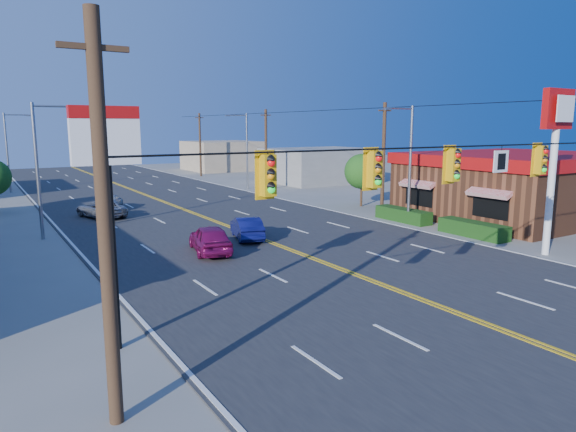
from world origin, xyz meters
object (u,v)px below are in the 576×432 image
car_magenta (210,240)px  car_white (110,203)px  car_silver (101,210)px  kfc (516,185)px  car_blue (247,229)px  signal_span (474,180)px  kfc_pylon (555,138)px  pizza_hut_sign (108,178)px

car_magenta → car_white: bearing=-73.7°
car_white → car_silver: (-1.46, -3.50, 0.03)m
kfc → car_blue: kfc is taller
signal_span → car_magenta: (-3.77, 13.48, -4.14)m
kfc → car_white: size_ratio=3.99×
car_blue → car_white: bearing=-58.0°
kfc_pylon → car_silver: kfc_pylon is taller
kfc → pizza_hut_sign: (-30.90, -8.00, 2.80)m
signal_span → kfc_pylon: 11.87m
car_white → car_silver: bearing=88.0°
car_blue → car_magenta: bearing=48.3°
signal_span → car_silver: bearing=103.0°
kfc → car_white: 31.40m
kfc → car_magenta: (-23.79, 1.48, -1.63)m
car_blue → car_white: car_blue is taller
signal_span → car_blue: size_ratio=6.06×
pizza_hut_sign → car_silver: pizza_hut_sign is taller
signal_span → car_blue: signal_span is taller
pizza_hut_sign → car_white: size_ratio=1.68×
car_magenta → kfc: bearing=-171.0°
car_white → kfc: bearing=163.2°
car_blue → car_silver: (-5.77, 12.08, -0.04)m
kfc_pylon → car_white: (-16.01, 27.03, -5.45)m
kfc_pylon → car_silver: (-17.47, 23.53, -5.42)m
signal_span → kfc: (20.02, 12.00, -2.51)m
signal_span → kfc: bearing=30.9°
car_blue → kfc_pylon: bearing=152.2°
car_white → signal_span: bearing=119.5°
pizza_hut_sign → car_blue: 16.05m
car_magenta → car_silver: bearing=-67.0°
car_blue → signal_span: bearing=108.7°
car_magenta → pizza_hut_sign: bearing=65.7°
car_silver → pizza_hut_sign: bearing=62.1°
car_magenta → car_blue: bearing=-135.6°
car_magenta → car_white: size_ratio=1.07×
pizza_hut_sign → car_white: pizza_hut_sign is taller
kfc → car_silver: size_ratio=3.65×
car_silver → kfc_pylon: bearing=109.6°
car_white → kfc_pylon: bearing=141.2°
kfc → car_silver: kfc is taller
signal_span → car_blue: (-0.58, 15.45, -4.22)m
signal_span → car_blue: 16.03m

